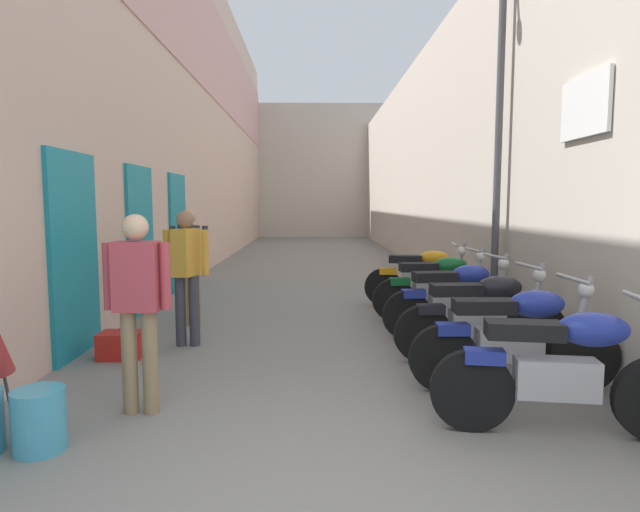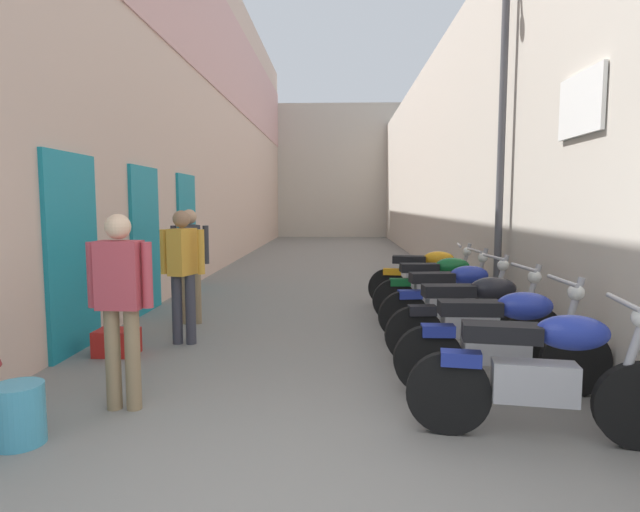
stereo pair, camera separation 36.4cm
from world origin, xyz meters
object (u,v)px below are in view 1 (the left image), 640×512
motorcycle_nearest (565,368)px  pedestrian_further_down (189,258)px  pedestrian_mid_alley (186,267)px  motorcycle_sixth (423,275)px  water_jug_beside_first (39,420)px  motorcycle_second (516,336)px  motorcycle_third (483,314)px  street_lamp (493,115)px  motorcycle_fourth (457,297)px  pedestrian_by_doorway (138,298)px  plastic_crate (121,345)px  motorcycle_fifth (438,285)px

motorcycle_nearest → pedestrian_further_down: 4.93m
motorcycle_nearest → pedestrian_mid_alley: (-3.23, 2.46, 0.42)m
motorcycle_sixth → pedestrian_mid_alley: bearing=-144.6°
motorcycle_nearest → water_jug_beside_first: 3.62m
motorcycle_second → motorcycle_third: (-0.00, 0.90, 0.00)m
motorcycle_third → street_lamp: street_lamp is taller
motorcycle_third → street_lamp: 3.14m
motorcycle_second → motorcycle_fourth: (-0.00, 1.88, 0.00)m
pedestrian_further_down → motorcycle_third: bearing=-26.4°
motorcycle_nearest → pedestrian_further_down: pedestrian_further_down is taller
pedestrian_by_doorway → street_lamp: bearing=40.5°
pedestrian_by_doorway → motorcycle_fourth: bearing=36.3°
pedestrian_mid_alley → water_jug_beside_first: bearing=-98.2°
motorcycle_sixth → plastic_crate: (-3.83, -2.78, -0.36)m
motorcycle_nearest → plastic_crate: size_ratio=4.18×
pedestrian_by_doorway → water_jug_beside_first: pedestrian_by_doorway is taller
motorcycle_third → pedestrian_by_doorway: (-3.14, -1.33, 0.42)m
motorcycle_nearest → motorcycle_third: size_ratio=0.99×
motorcycle_third → motorcycle_sixth: size_ratio=1.01×
motorcycle_second → pedestrian_further_down: bearing=142.8°
pedestrian_further_down → street_lamp: bearing=3.4°
motorcycle_sixth → water_jug_beside_first: size_ratio=4.38×
motorcycle_fifth → water_jug_beside_first: size_ratio=4.41×
motorcycle_fourth → plastic_crate: motorcycle_fourth is taller
pedestrian_by_doorway → water_jug_beside_first: 1.06m
motorcycle_second → plastic_crate: (-3.83, 1.07, -0.36)m
motorcycle_nearest → motorcycle_fourth: same height
motorcycle_fourth → street_lamp: size_ratio=0.38×
motorcycle_third → motorcycle_nearest: bearing=-90.0°
motorcycle_sixth → water_jug_beside_first: 6.10m
motorcycle_fifth → pedestrian_mid_alley: bearing=-158.4°
street_lamp → motorcycle_fifth: bearing=-178.5°
motorcycle_fourth → motorcycle_third: bearing=-90.0°
pedestrian_by_doorway → water_jug_beside_first: size_ratio=3.74×
pedestrian_further_down → motorcycle_fifth: bearing=3.7°
motorcycle_second → pedestrian_mid_alley: bearing=154.3°
motorcycle_fifth → street_lamp: size_ratio=0.38×
motorcycle_nearest → street_lamp: 4.49m
pedestrian_mid_alley → motorcycle_fourth: bearing=5.7°
motorcycle_second → pedestrian_mid_alley: 3.61m
motorcycle_nearest → pedestrian_mid_alley: pedestrian_mid_alley is taller
motorcycle_third → pedestrian_further_down: 3.86m
pedestrian_mid_alley → plastic_crate: pedestrian_mid_alley is taller
motorcycle_fourth → pedestrian_mid_alley: bearing=-174.3°
motorcycle_third → pedestrian_mid_alley: pedestrian_mid_alley is taller
street_lamp → plastic_crate: bearing=-158.5°
pedestrian_mid_alley → motorcycle_nearest: bearing=-37.3°
motorcycle_fifth → street_lamp: 2.46m
motorcycle_nearest → water_jug_beside_first: (-3.60, -0.16, -0.29)m
pedestrian_by_doorway → pedestrian_further_down: size_ratio=1.00×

